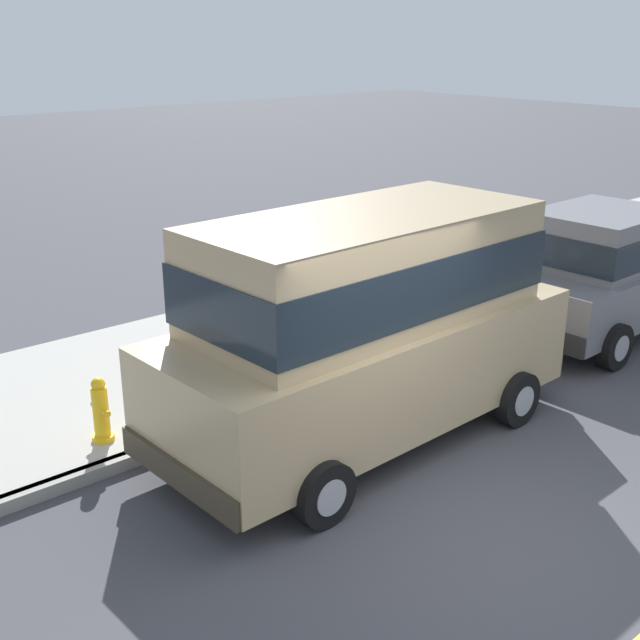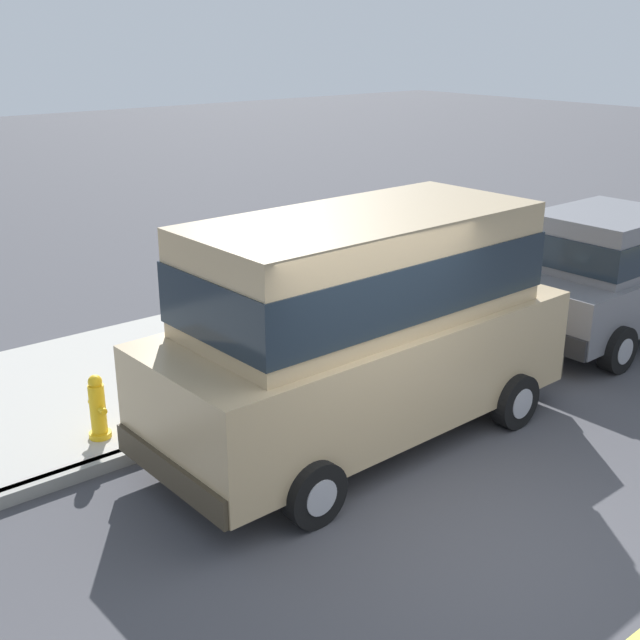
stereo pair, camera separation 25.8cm
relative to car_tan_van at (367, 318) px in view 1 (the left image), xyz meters
name	(u,v)px [view 1 (the left image)]	position (x,y,z in m)	size (l,w,h in m)	color
ground_plane	(483,538)	(2.10, -0.52, -1.39)	(80.00, 80.00, 0.00)	#424247
curb	(268,410)	(-1.10, -0.52, -1.32)	(0.16, 64.00, 0.14)	gray
sidewalk	(186,364)	(-2.90, -0.52, -1.32)	(3.60, 64.00, 0.14)	#A8A59E
car_tan_van	(367,318)	(0.00, 0.00, 0.00)	(2.24, 4.95, 2.52)	tan
car_grey_hatchback	(603,270)	(-0.12, 4.86, -0.42)	(2.01, 3.83, 1.88)	slate
dog_grey	(276,298)	(-3.51, 1.46, -0.97)	(0.64, 0.50, 0.49)	#999691
fire_hydrant	(101,411)	(-1.55, -2.37, -0.92)	(0.34, 0.24, 0.72)	gold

